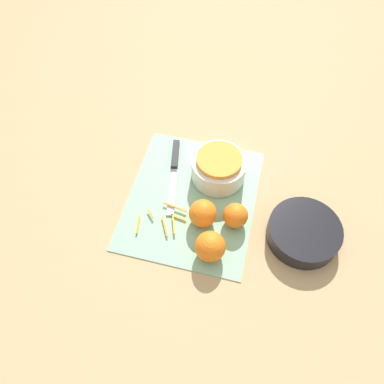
% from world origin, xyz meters
% --- Properties ---
extents(ground_plane, '(4.00, 4.00, 0.00)m').
position_xyz_m(ground_plane, '(0.00, 0.00, 0.00)').
color(ground_plane, tan).
extents(cutting_board, '(0.43, 0.36, 0.01)m').
position_xyz_m(cutting_board, '(0.00, 0.00, 0.00)').
color(cutting_board, '#84B793').
rests_on(cutting_board, ground_plane).
extents(bowl_speckled, '(0.16, 0.16, 0.09)m').
position_xyz_m(bowl_speckled, '(-0.10, 0.06, 0.05)').
color(bowl_speckled, silver).
rests_on(bowl_speckled, cutting_board).
extents(bowl_dark, '(0.20, 0.20, 0.05)m').
position_xyz_m(bowl_dark, '(0.05, 0.32, 0.03)').
color(bowl_dark, black).
rests_on(bowl_dark, ground_plane).
extents(knife, '(0.27, 0.07, 0.02)m').
position_xyz_m(knife, '(-0.11, -0.08, 0.01)').
color(knife, '#232328').
rests_on(knife, cutting_board).
extents(orange_left, '(0.08, 0.08, 0.08)m').
position_xyz_m(orange_left, '(0.16, 0.09, 0.05)').
color(orange_left, orange).
rests_on(orange_left, cutting_board).
extents(orange_right, '(0.08, 0.08, 0.08)m').
position_xyz_m(orange_right, '(0.07, 0.05, 0.04)').
color(orange_right, orange).
rests_on(orange_right, cutting_board).
extents(orange_back, '(0.07, 0.07, 0.07)m').
position_xyz_m(orange_back, '(0.05, 0.13, 0.04)').
color(orange_back, orange).
rests_on(orange_back, cutting_board).
extents(peel_pile, '(0.11, 0.13, 0.01)m').
position_xyz_m(peel_pile, '(0.09, -0.06, 0.01)').
color(peel_pile, orange).
rests_on(peel_pile, cutting_board).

